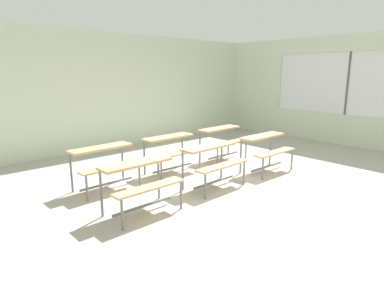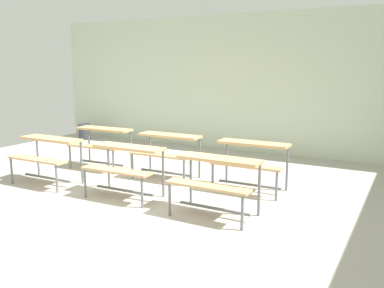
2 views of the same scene
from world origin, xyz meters
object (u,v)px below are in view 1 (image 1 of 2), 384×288
at_px(desk_bench_r1c2, 223,136).
at_px(desk_bench_r1c0, 105,158).
at_px(desk_bench_r0c1, 213,156).
at_px(desk_bench_r0c2, 266,145).
at_px(desk_bench_r0c0, 141,175).
at_px(desk_bench_r1c1, 172,145).

bearing_deg(desk_bench_r1c2, desk_bench_r1c0, 178.56).
distance_m(desk_bench_r0c1, desk_bench_r0c2, 1.49).
height_order(desk_bench_r0c2, desk_bench_r1c2, same).
bearing_deg(desk_bench_r0c0, desk_bench_r0c1, 1.07).
bearing_deg(desk_bench_r1c2, desk_bench_r1c1, 179.00).
xyz_separation_m(desk_bench_r1c0, desk_bench_r1c1, (1.46, -0.02, 0.00)).
bearing_deg(desk_bench_r1c0, desk_bench_r1c2, -2.46).
bearing_deg(desk_bench_r0c1, desk_bench_r0c0, -179.37).
bearing_deg(desk_bench_r0c1, desk_bench_r1c1, 89.45).
bearing_deg(desk_bench_r1c2, desk_bench_r0c0, -159.29).
height_order(desk_bench_r0c0, desk_bench_r0c2, same).
distance_m(desk_bench_r0c0, desk_bench_r0c1, 1.54).
bearing_deg(desk_bench_r1c1, desk_bench_r0c1, -90.30).
height_order(desk_bench_r0c0, desk_bench_r1c1, same).
xyz_separation_m(desk_bench_r0c1, desk_bench_r1c2, (1.50, 1.17, 0.00)).
bearing_deg(desk_bench_r1c0, desk_bench_r1c1, -2.91).
bearing_deg(desk_bench_r0c0, desk_bench_r1c0, 86.22).
bearing_deg(desk_bench_r0c1, desk_bench_r1c2, 36.62).
bearing_deg(desk_bench_r1c1, desk_bench_r1c2, -0.87).
relative_size(desk_bench_r0c1, desk_bench_r1c2, 1.00).
height_order(desk_bench_r0c1, desk_bench_r0c2, same).
relative_size(desk_bench_r0c1, desk_bench_r1c0, 0.99).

